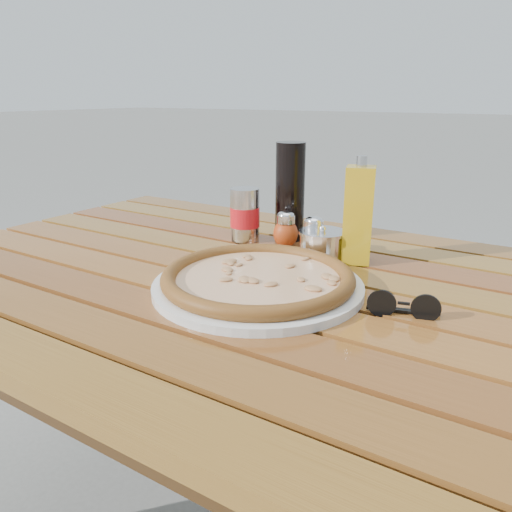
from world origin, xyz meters
The scene contains 10 objects.
table centered at (0.00, 0.00, 0.67)m, with size 1.40×0.90×0.75m.
plate centered at (0.05, -0.06, 0.76)m, with size 0.36×0.36×0.01m, color silver.
pizza centered at (0.05, -0.06, 0.77)m, with size 0.38×0.38×0.03m.
pepper_shaker centered at (-0.03, 0.19, 0.79)m, with size 0.07×0.07×0.08m.
oregano_shaker centered at (0.04, 0.18, 0.79)m, with size 0.06×0.06×0.08m.
dark_bottle centered at (-0.05, 0.25, 0.86)m, with size 0.07×0.07×0.22m, color black.
soda_can centered at (-0.13, 0.19, 0.81)m, with size 0.08×0.08×0.12m.
olive_oil_cruet centered at (0.14, 0.18, 0.85)m, with size 0.07×0.07×0.21m.
parmesan_tin centered at (0.07, 0.15, 0.78)m, with size 0.11×0.11×0.07m.
sunglasses centered at (0.30, -0.03, 0.77)m, with size 0.11×0.05×0.04m.
Camera 1 is at (0.47, -0.73, 1.07)m, focal length 35.00 mm.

